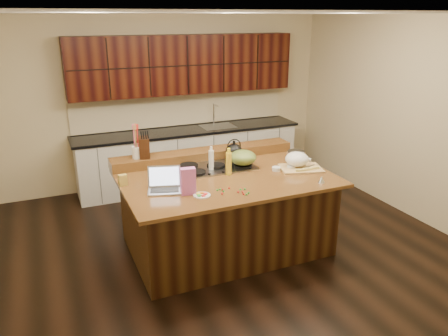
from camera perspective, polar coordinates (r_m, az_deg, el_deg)
name	(u,v)px	position (r m, az deg, el deg)	size (l,w,h in m)	color
room	(226,140)	(4.92, 0.23, 3.67)	(5.52, 5.02, 2.72)	black
island	(226,212)	(5.23, 0.22, -5.72)	(2.40, 1.60, 0.92)	black
back_ledge	(204,154)	(5.65, -2.61, 1.81)	(2.40, 0.30, 0.12)	black
cooktop	(216,167)	(5.31, -1.07, 0.16)	(0.92, 0.52, 0.05)	gray
back_counter	(188,126)	(7.13, -4.72, 5.50)	(3.70, 0.66, 2.40)	silver
kettle	(234,151)	(5.50, 1.31, 2.21)	(0.21, 0.21, 0.19)	black
green_bowl	(243,157)	(5.27, 2.48, 1.38)	(0.33, 0.33, 0.18)	#596D2B
laptop	(164,184)	(4.67, -7.78, -2.08)	(0.41, 0.36, 0.24)	#B7B7BC
oil_bottle	(229,164)	(5.05, 0.63, 0.57)	(0.07, 0.07, 0.27)	yellow
vinegar_bottle	(211,161)	(5.19, -1.68, 0.98)	(0.06, 0.06, 0.25)	silver
wooden_tray	(298,161)	(5.36, 9.62, 0.89)	(0.57, 0.47, 0.20)	tan
ramekin_a	(276,169)	(5.25, 6.83, -0.10)	(0.10, 0.10, 0.04)	white
ramekin_b	(291,167)	(5.33, 8.76, 0.08)	(0.10, 0.10, 0.04)	white
ramekin_c	(307,160)	(5.62, 10.80, 1.00)	(0.10, 0.10, 0.04)	white
strainer_bowl	(296,156)	(5.70, 9.38, 1.57)	(0.24, 0.24, 0.09)	#996B3F
kitchen_timer	(321,179)	(4.96, 12.60, -1.46)	(0.08, 0.08, 0.07)	silver
pink_bag	(188,181)	(4.51, -4.71, -1.73)	(0.15, 0.08, 0.28)	#D162B2
candy_plate	(202,195)	(4.50, -2.91, -3.58)	(0.18, 0.18, 0.01)	white
package_box	(123,180)	(4.88, -13.08, -1.54)	(0.09, 0.06, 0.12)	gold
utensil_crock	(137,152)	(5.38, -11.29, 2.00)	(0.12, 0.12, 0.14)	white
knife_block	(144,147)	(5.38, -10.36, 2.67)	(0.12, 0.20, 0.25)	black
gumdrop_0	(222,194)	(4.53, -0.26, -3.36)	(0.02, 0.02, 0.02)	red
gumdrop_1	(249,193)	(4.56, 3.23, -3.26)	(0.02, 0.02, 0.02)	#198C26
gumdrop_2	(241,188)	(4.67, 2.22, -2.69)	(0.02, 0.02, 0.02)	red
gumdrop_3	(247,194)	(4.52, 2.97, -3.47)	(0.02, 0.02, 0.02)	#198C26
gumdrop_4	(223,190)	(4.63, -0.17, -2.86)	(0.02, 0.02, 0.02)	red
gumdrop_5	(245,189)	(4.65, 2.76, -2.76)	(0.02, 0.02, 0.02)	#198C26
gumdrop_6	(238,192)	(4.58, 1.86, -3.13)	(0.02, 0.02, 0.02)	red
gumdrop_7	(241,189)	(4.64, 2.18, -2.80)	(0.02, 0.02, 0.02)	#198C26
gumdrop_8	(244,194)	(4.53, 2.57, -3.41)	(0.02, 0.02, 0.02)	red
gumdrop_9	(217,190)	(4.62, -0.88, -2.90)	(0.02, 0.02, 0.02)	#198C26
gumdrop_10	(229,188)	(4.68, 0.68, -2.63)	(0.02, 0.02, 0.02)	red
gumdrop_11	(223,191)	(4.59, -0.07, -3.04)	(0.02, 0.02, 0.02)	#198C26
gumdrop_12	(243,192)	(4.58, 2.43, -3.13)	(0.02, 0.02, 0.02)	red
gumdrop_13	(220,189)	(4.64, -0.51, -2.81)	(0.02, 0.02, 0.02)	#198C26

